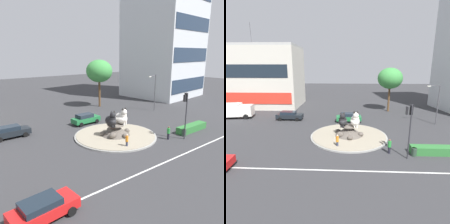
# 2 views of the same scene
# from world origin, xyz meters

# --- Properties ---
(ground_plane) EXTENTS (160.00, 160.00, 0.00)m
(ground_plane) POSITION_xyz_m (0.00, 0.00, 0.00)
(ground_plane) COLOR #333335
(lane_centreline) EXTENTS (112.00, 0.20, 0.01)m
(lane_centreline) POSITION_xyz_m (0.00, -8.71, 0.00)
(lane_centreline) COLOR silver
(lane_centreline) RESTS_ON ground
(roundabout_island) EXTENTS (10.45, 10.45, 1.56)m
(roundabout_island) POSITION_xyz_m (-0.01, -0.01, 0.46)
(roundabout_island) COLOR gray
(roundabout_island) RESTS_ON ground
(cat_statue_black) EXTENTS (1.46, 2.11, 2.09)m
(cat_statue_black) POSITION_xyz_m (-0.83, -0.17, 2.33)
(cat_statue_black) COLOR black
(cat_statue_black) RESTS_ON roundabout_island
(cat_statue_white) EXTENTS (1.46, 2.31, 2.25)m
(cat_statue_white) POSITION_xyz_m (0.85, -0.19, 2.39)
(cat_statue_white) COLOR silver
(cat_statue_white) RESTS_ON roundabout_island
(traffic_light_mast) EXTENTS (0.77, 0.48, 5.77)m
(traffic_light_mast) POSITION_xyz_m (6.05, -5.95, 4.19)
(traffic_light_mast) COLOR #2D2D33
(traffic_light_mast) RESTS_ON ground
(office_tower) EXTENTS (17.20, 16.29, 33.16)m
(office_tower) POSITION_xyz_m (28.35, 16.19, 16.58)
(office_tower) COLOR silver
(office_tower) RESTS_ON ground
(clipped_hedge_strip) EXTENTS (5.40, 1.20, 0.90)m
(clipped_hedge_strip) POSITION_xyz_m (9.53, -4.83, 0.45)
(clipped_hedge_strip) COLOR #2D7033
(clipped_hedge_strip) RESTS_ON ground
(broadleaf_tree_behind_island) EXTENTS (5.08, 5.08, 9.16)m
(broadleaf_tree_behind_island) POSITION_xyz_m (8.55, 15.36, 6.97)
(broadleaf_tree_behind_island) COLOR brown
(broadleaf_tree_behind_island) RESTS_ON ground
(streetlight_arm) EXTENTS (2.20, 0.53, 6.59)m
(streetlight_arm) POSITION_xyz_m (14.22, 6.22, 3.88)
(streetlight_arm) COLOR #4C4C51
(streetlight_arm) RESTS_ON ground
(pedestrian_orange_shirt) EXTENTS (0.33, 0.33, 1.66)m
(pedestrian_orange_shirt) POSITION_xyz_m (-1.37, -3.70, 0.88)
(pedestrian_orange_shirt) COLOR #33384C
(pedestrian_orange_shirt) RESTS_ON ground
(pedestrian_green_shirt) EXTENTS (0.38, 0.38, 1.66)m
(pedestrian_green_shirt) POSITION_xyz_m (4.47, -4.87, 0.87)
(pedestrian_green_shirt) COLOR black
(pedestrian_green_shirt) RESTS_ON ground
(sedan_on_far_lane) EXTENTS (4.65, 1.97, 1.54)m
(sedan_on_far_lane) POSITION_xyz_m (-10.64, 7.85, 0.81)
(sedan_on_far_lane) COLOR black
(sedan_on_far_lane) RESTS_ON ground
(hatchback_near_shophouse) EXTENTS (4.53, 2.27, 1.48)m
(hatchback_near_shophouse) POSITION_xyz_m (-13.37, -9.06, 0.79)
(hatchback_near_shophouse) COLOR red
(hatchback_near_shophouse) RESTS_ON ground
(parked_car_right) EXTENTS (4.33, 2.08, 1.55)m
(parked_car_right) POSITION_xyz_m (-0.01, 7.05, 0.81)
(parked_car_right) COLOR #1E6B38
(parked_car_right) RESTS_ON ground
(litter_bin) EXTENTS (0.56, 0.56, 0.90)m
(litter_bin) POSITION_xyz_m (7.00, -5.40, 0.45)
(litter_bin) COLOR #2D4233
(litter_bin) RESTS_ON ground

